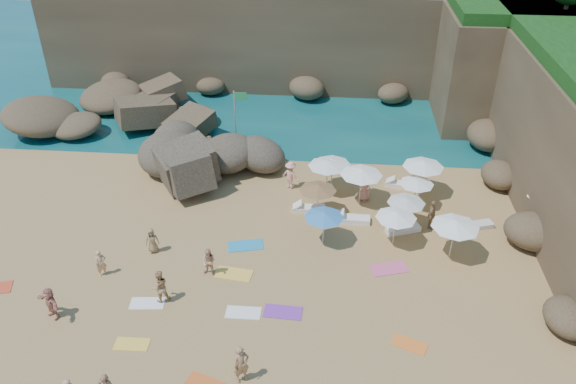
# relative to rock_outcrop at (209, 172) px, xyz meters

# --- Properties ---
(ground) EXTENTS (120.00, 120.00, 0.00)m
(ground) POSITION_rel_rock_outcrop_xyz_m (3.54, -8.10, 0.00)
(ground) COLOR tan
(ground) RESTS_ON ground
(seawater) EXTENTS (120.00, 120.00, 0.00)m
(seawater) POSITION_rel_rock_outcrop_xyz_m (3.54, 21.90, 0.00)
(seawater) COLOR #0C4751
(seawater) RESTS_ON ground
(cliff_back) EXTENTS (44.00, 8.00, 8.00)m
(cliff_back) POSITION_rel_rock_outcrop_xyz_m (5.54, 16.90, 4.00)
(cliff_back) COLOR brown
(cliff_back) RESTS_ON ground
(cliff_corner) EXTENTS (10.00, 12.00, 8.00)m
(cliff_corner) POSITION_rel_rock_outcrop_xyz_m (20.54, 11.90, 4.00)
(cliff_corner) COLOR brown
(cliff_corner) RESTS_ON ground
(rock_promontory) EXTENTS (12.00, 7.00, 2.00)m
(rock_promontory) POSITION_rel_rock_outcrop_xyz_m (-7.46, 7.90, 0.00)
(rock_promontory) COLOR brown
(rock_promontory) RESTS_ON ground
(marina_masts) EXTENTS (3.10, 0.10, 6.00)m
(marina_masts) POSITION_rel_rock_outcrop_xyz_m (-12.96, 21.90, 3.00)
(marina_masts) COLOR white
(marina_masts) RESTS_ON ground
(rock_outcrop) EXTENTS (7.61, 6.17, 2.76)m
(rock_outcrop) POSITION_rel_rock_outcrop_xyz_m (0.00, 0.00, 0.00)
(rock_outcrop) COLOR brown
(rock_outcrop) RESTS_ON ground
(flag_pole) EXTENTS (0.88, 0.09, 4.49)m
(flag_pole) POSITION_rel_rock_outcrop_xyz_m (1.50, 2.75, 2.86)
(flag_pole) COLOR silver
(flag_pole) RESTS_ON ground
(parasol_0) EXTENTS (2.22, 2.22, 2.10)m
(parasol_0) POSITION_rel_rock_outcrop_xyz_m (7.85, -1.40, 1.93)
(parasol_0) COLOR silver
(parasol_0) RESTS_ON ground
(parasol_1) EXTENTS (2.43, 2.43, 2.30)m
(parasol_1) POSITION_rel_rock_outcrop_xyz_m (13.19, -1.54, 2.11)
(parasol_1) COLOR silver
(parasol_1) RESTS_ON ground
(parasol_2) EXTENTS (1.98, 1.98, 1.88)m
(parasol_2) POSITION_rel_rock_outcrop_xyz_m (12.70, -2.94, 1.72)
(parasol_2) COLOR silver
(parasol_2) RESTS_ON ground
(parasol_3) EXTENTS (2.45, 2.45, 2.31)m
(parasol_3) POSITION_rel_rock_outcrop_xyz_m (9.55, -2.82, 2.12)
(parasol_3) COLOR silver
(parasol_3) RESTS_ON ground
(parasol_4) EXTENTS (2.30, 2.30, 2.18)m
(parasol_4) POSITION_rel_rock_outcrop_xyz_m (19.59, -4.14, 2.00)
(parasol_4) COLOR silver
(parasol_4) RESTS_ON ground
(parasol_5) EXTENTS (2.07, 2.07, 1.95)m
(parasol_5) POSITION_rel_rock_outcrop_xyz_m (11.92, -5.07, 1.79)
(parasol_5) COLOR silver
(parasol_5) RESTS_ON ground
(parasol_6) EXTENTS (2.12, 2.12, 2.00)m
(parasol_6) POSITION_rel_rock_outcrop_xyz_m (7.12, -4.27, 1.84)
(parasol_6) COLOR silver
(parasol_6) RESTS_ON ground
(parasol_7) EXTENTS (2.31, 2.31, 2.19)m
(parasol_7) POSITION_rel_rock_outcrop_xyz_m (7.58, -1.77, 2.01)
(parasol_7) COLOR silver
(parasol_7) RESTS_ON ground
(parasol_8) EXTENTS (2.15, 2.15, 2.03)m
(parasol_8) POSITION_rel_rock_outcrop_xyz_m (11.26, -6.60, 1.86)
(parasol_8) COLOR silver
(parasol_8) RESTS_ON ground
(parasol_10) EXTENTS (2.09, 2.09, 1.98)m
(parasol_10) POSITION_rel_rock_outcrop_xyz_m (7.55, -6.82, 1.82)
(parasol_10) COLOR silver
(parasol_10) RESTS_ON ground
(parasol_11) EXTENTS (2.41, 2.41, 2.28)m
(parasol_11) POSITION_rel_rock_outcrop_xyz_m (14.08, -7.46, 2.09)
(parasol_11) COLOR silver
(parasol_11) RESTS_ON ground
(lounger_0) EXTENTS (1.64, 0.61, 0.25)m
(lounger_0) POSITION_rel_rock_outcrop_xyz_m (7.14, -1.71, 0.13)
(lounger_0) COLOR white
(lounger_0) RESTS_ON ground
(lounger_1) EXTENTS (1.90, 0.74, 0.29)m
(lounger_1) POSITION_rel_rock_outcrop_xyz_m (6.64, -3.88, 0.14)
(lounger_1) COLOR white
(lounger_1) RESTS_ON ground
(lounger_2) EXTENTS (1.96, 1.16, 0.29)m
(lounger_2) POSITION_rel_rock_outcrop_xyz_m (15.94, -4.75, 0.14)
(lounger_2) COLOR silver
(lounger_2) RESTS_ON ground
(lounger_3) EXTENTS (1.97, 1.23, 0.29)m
(lounger_3) POSITION_rel_rock_outcrop_xyz_m (11.89, -5.43, 0.15)
(lounger_3) COLOR white
(lounger_3) RESTS_ON ground
(lounger_4) EXTENTS (1.98, 1.03, 0.29)m
(lounger_4) POSITION_rel_rock_outcrop_xyz_m (12.16, -0.80, 0.15)
(lounger_4) COLOR white
(lounger_4) RESTS_ON ground
(lounger_5) EXTENTS (2.04, 0.73, 0.32)m
(lounger_5) POSITION_rel_rock_outcrop_xyz_m (9.09, -4.75, 0.16)
(lounger_5) COLOR white
(lounger_5) RESTS_ON ground
(towel_4) EXTENTS (1.49, 0.77, 0.03)m
(towel_4) POSITION_rel_rock_outcrop_xyz_m (-0.33, -14.61, 0.01)
(towel_4) COLOR yellow
(towel_4) RESTS_ON ground
(towel_5) EXTENTS (1.65, 0.93, 0.03)m
(towel_5) POSITION_rel_rock_outcrop_xyz_m (-0.41, -12.13, 0.01)
(towel_5) COLOR white
(towel_5) RESTS_ON ground
(towel_6) EXTENTS (1.79, 0.96, 0.03)m
(towel_6) POSITION_rel_rock_outcrop_xyz_m (5.91, -12.15, 0.02)
(towel_6) COLOR purple
(towel_6) RESTS_ON ground
(towel_8) EXTENTS (2.02, 1.33, 0.03)m
(towel_8) POSITION_rel_rock_outcrop_xyz_m (3.48, -7.45, 0.02)
(towel_8) COLOR #238DBD
(towel_8) RESTS_ON ground
(towel_9) EXTENTS (2.02, 1.42, 0.03)m
(towel_9) POSITION_rel_rock_outcrop_xyz_m (10.93, -8.68, 0.02)
(towel_9) COLOR #DC5588
(towel_9) RESTS_ON ground
(towel_10) EXTENTS (1.64, 1.24, 0.03)m
(towel_10) POSITION_rel_rock_outcrop_xyz_m (11.48, -13.59, 0.01)
(towel_10) COLOR orange
(towel_10) RESTS_ON ground
(towel_12) EXTENTS (1.92, 1.13, 0.03)m
(towel_12) POSITION_rel_rock_outcrop_xyz_m (3.24, -9.74, 0.02)
(towel_12) COLOR yellow
(towel_12) RESTS_ON ground
(towel_13) EXTENTS (1.61, 0.81, 0.03)m
(towel_13) POSITION_rel_rock_outcrop_xyz_m (4.12, -12.34, 0.01)
(towel_13) COLOR white
(towel_13) RESTS_ON ground
(person_stand_0) EXTENTS (0.63, 0.60, 1.44)m
(person_stand_0) POSITION_rel_rock_outcrop_xyz_m (-3.18, -10.33, 0.72)
(person_stand_0) COLOR tan
(person_stand_0) RESTS_ON ground
(person_stand_1) EXTENTS (1.05, 0.97, 1.72)m
(person_stand_1) POSITION_rel_rock_outcrop_xyz_m (0.21, -11.87, 0.86)
(person_stand_1) COLOR tan
(person_stand_1) RESTS_ON ground
(person_stand_2) EXTENTS (1.25, 0.97, 1.80)m
(person_stand_2) POSITION_rel_rock_outcrop_xyz_m (5.38, -1.47, 0.90)
(person_stand_2) COLOR #F9A28D
(person_stand_2) RESTS_ON ground
(person_stand_3) EXTENTS (0.70, 1.10, 1.74)m
(person_stand_3) POSITION_rel_rock_outcrop_xyz_m (13.40, -4.95, 0.87)
(person_stand_3) COLOR #927149
(person_stand_3) RESTS_ON ground
(person_stand_4) EXTENTS (0.98, 0.91, 1.78)m
(person_stand_4) POSITION_rel_rock_outcrop_xyz_m (9.82, -2.44, 0.89)
(person_stand_4) COLOR tan
(person_stand_4) RESTS_ON ground
(person_stand_5) EXTENTS (1.40, 0.56, 1.47)m
(person_stand_5) POSITION_rel_rock_outcrop_xyz_m (-0.38, 2.18, 0.73)
(person_stand_5) COLOR tan
(person_stand_5) RESTS_ON ground
(person_lie_2) EXTENTS (1.13, 1.55, 0.37)m
(person_lie_2) POSITION_rel_rock_outcrop_xyz_m (-1.21, -8.35, 0.19)
(person_lie_2) COLOR #96764B
(person_lie_2) RESTS_ON ground
(person_lie_3) EXTENTS (2.13, 2.17, 0.43)m
(person_lie_3) POSITION_rel_rock_outcrop_xyz_m (-4.33, -13.31, 0.21)
(person_lie_3) COLOR tan
(person_lie_3) RESTS_ON ground
(person_lie_4) EXTENTS (1.50, 1.84, 0.42)m
(person_lie_4) POSITION_rel_rock_outcrop_xyz_m (4.65, -16.03, 0.21)
(person_lie_4) COLOR #A27751
(person_lie_4) RESTS_ON ground
(person_lie_5) EXTENTS (1.12, 1.65, 0.57)m
(person_lie_5) POSITION_rel_rock_outcrop_xyz_m (2.10, -9.89, 0.29)
(person_lie_5) COLOR tan
(person_lie_5) RESTS_ON ground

